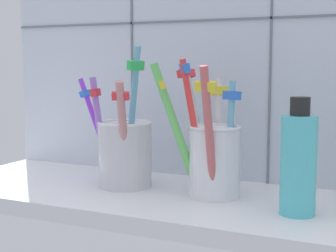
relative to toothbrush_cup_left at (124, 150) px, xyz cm
name	(u,v)px	position (x,y,z in cm)	size (l,w,h in cm)	color
counter_slab	(164,201)	(6.47, -1.05, -5.96)	(64.00, 22.00, 2.00)	silver
tile_wall_back	(200,36)	(6.47, 10.95, 15.54)	(64.00, 2.20, 45.00)	silver
toothbrush_cup_left	(124,150)	(0.00, 0.00, 0.00)	(11.47, 9.54, 18.75)	silver
toothbrush_cup_right	(212,153)	(12.53, 0.10, 0.47)	(10.63, 11.41, 17.11)	white
soap_bottle	(298,162)	(23.83, -3.31, 0.85)	(3.93, 3.93, 12.94)	#4FC5D1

